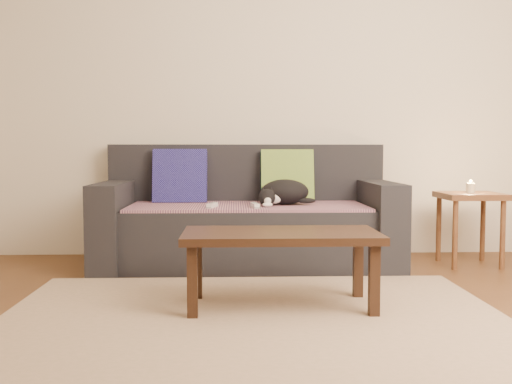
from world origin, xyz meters
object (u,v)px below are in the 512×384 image
cat (283,193)px  wii_remote_b (255,205)px  sofa (247,221)px  side_table (470,206)px  wii_remote_a (212,205)px  coffee_table (281,241)px

cat → wii_remote_b: (-0.21, -0.20, -0.07)m
sofa → side_table: sofa is taller
sofa → side_table: size_ratio=4.03×
cat → side_table: bearing=-8.8°
cat → side_table: 1.35m
sofa → wii_remote_a: bearing=-130.5°
cat → wii_remote_a: 0.53m
cat → side_table: size_ratio=0.80×
wii_remote_b → coffee_table: size_ratio=0.15×
side_table → wii_remote_a: bearing=-174.5°
cat → wii_remote_a: size_ratio=2.77×
sofa → wii_remote_a: 0.40m
wii_remote_b → wii_remote_a: bearing=76.5°
sofa → cat: bearing=-22.1°
wii_remote_b → coffee_table: 0.95m
sofa → cat: sofa is taller
cat → coffee_table: size_ratio=0.41×
side_table → wii_remote_b: bearing=-172.7°
sofa → coffee_table: 1.26m
wii_remote_b → cat: bearing=-55.3°
sofa → coffee_table: bearing=-83.2°
sofa → wii_remote_b: sofa is taller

